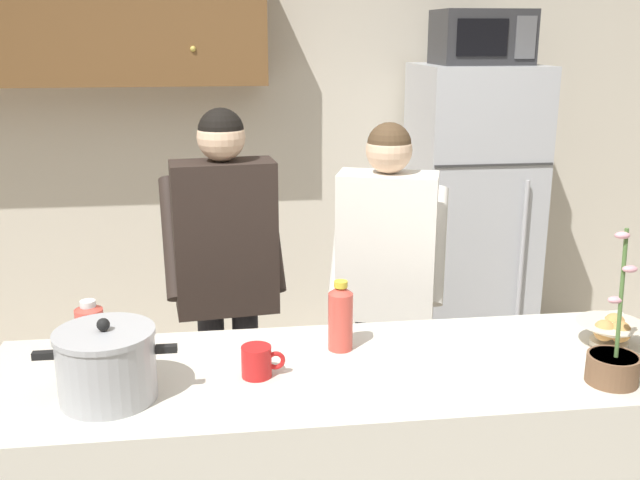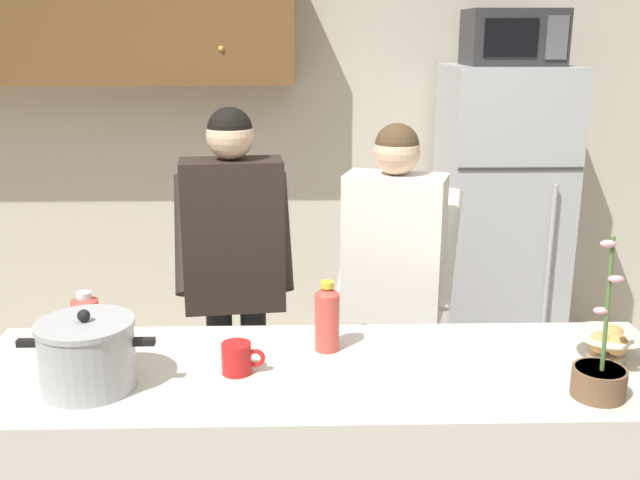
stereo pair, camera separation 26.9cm
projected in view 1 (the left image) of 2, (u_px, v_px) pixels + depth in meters
The scene contains 11 objects.
back_wall_unit at pixel (240, 118), 4.21m from camera, with size 6.00×0.48×2.60m.
refrigerator at pixel (469, 222), 4.14m from camera, with size 0.64×0.68×1.74m.
microwave at pixel (482, 37), 3.84m from camera, with size 0.48×0.37×0.28m.
person_near_pot at pixel (225, 258), 3.00m from camera, with size 0.53×0.45×1.63m.
person_by_sink at pixel (386, 267), 3.02m from camera, with size 0.56×0.51×1.57m.
cooking_pot at pixel (107, 364), 2.02m from camera, with size 0.39×0.28×0.24m.
coffee_mug at pixel (258, 361), 2.16m from camera, with size 0.13×0.09×0.10m.
bread_bowl at pixel (611, 332), 2.37m from camera, with size 0.22×0.22×0.10m.
bottle_near_edge at pixel (90, 325), 2.35m from camera, with size 0.09×0.09×0.16m.
bottle_mid_counter at pixel (341, 316), 2.33m from camera, with size 0.08×0.08×0.23m.
potted_orchid at pixel (613, 363), 2.12m from camera, with size 0.15×0.15×0.46m.
Camera 1 is at (-0.33, -2.01, 1.91)m, focal length 41.02 mm.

